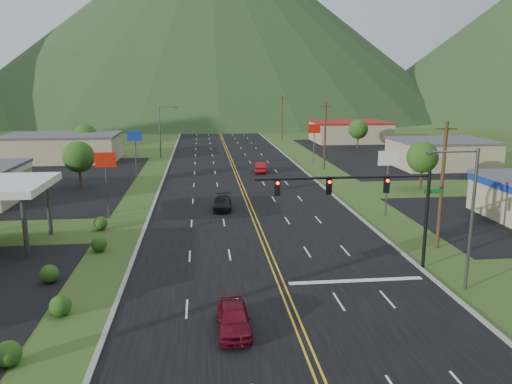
{
  "coord_description": "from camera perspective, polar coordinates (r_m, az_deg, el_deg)",
  "views": [
    {
      "loc": [
        -4.96,
        -17.94,
        12.78
      ],
      "look_at": [
        -0.79,
        19.68,
        4.5
      ],
      "focal_mm": 35.0,
      "sensor_mm": 36.0,
      "label": 1
    }
  ],
  "objects": [
    {
      "name": "car_red_far",
      "position": [
        72.87,
        0.57,
        2.83
      ],
      "size": [
        2.11,
        4.69,
        1.49
      ],
      "primitive_type": "imported",
      "rotation": [
        0.0,
        0.0,
        3.02
      ],
      "color": "maroon",
      "rests_on": "ground"
    },
    {
      "name": "utility_pole_d",
      "position": [
        154.24,
        0.57,
        9.49
      ],
      "size": [
        1.6,
        0.28,
        10.0
      ],
      "color": "#382314",
      "rests_on": "ground"
    },
    {
      "name": "tree_east_a",
      "position": [
        64.52,
        18.49,
        3.78
      ],
      "size": [
        3.84,
        3.84,
        5.82
      ],
      "color": "#382314",
      "rests_on": "ground"
    },
    {
      "name": "tree_west_b",
      "position": [
        92.57,
        -18.9,
        6.17
      ],
      "size": [
        3.84,
        3.84,
        5.82
      ],
      "color": "#382314",
      "rests_on": "ground"
    },
    {
      "name": "utility_pole_c",
      "position": [
        114.69,
        2.99,
        8.5
      ],
      "size": [
        1.6,
        0.28,
        10.0
      ],
      "color": "#382314",
      "rests_on": "ground"
    },
    {
      "name": "tree_east_b",
      "position": [
        101.2,
        11.61,
        7.05
      ],
      "size": [
        3.84,
        3.84,
        5.82
      ],
      "color": "#382314",
      "rests_on": "ground"
    },
    {
      "name": "streetlight_east",
      "position": [
        33.15,
        23.03,
        -1.92
      ],
      "size": [
        3.28,
        0.25,
        9.0
      ],
      "color": "#59595E",
      "rests_on": "ground"
    },
    {
      "name": "car_dark_mid",
      "position": [
        51.53,
        -3.83,
        -1.3
      ],
      "size": [
        2.15,
        4.62,
        1.31
      ],
      "primitive_type": "imported",
      "rotation": [
        0.0,
        0.0,
        -0.07
      ],
      "color": "black",
      "rests_on": "ground"
    },
    {
      "name": "streetlight_west",
      "position": [
        88.52,
        -10.74,
        7.2
      ],
      "size": [
        3.28,
        0.25,
        9.0
      ],
      "color": "#59595E",
      "rests_on": "ground"
    },
    {
      "name": "pole_sign_east_a",
      "position": [
        49.93,
        14.87,
        3.02
      ],
      "size": [
        2.0,
        0.18,
        6.4
      ],
      "color": "#59595E",
      "rests_on": "ground"
    },
    {
      "name": "pole_sign_east_b",
      "position": [
        80.35,
        6.67,
        6.74
      ],
      "size": [
        2.0,
        0.18,
        6.4
      ],
      "color": "#59595E",
      "rests_on": "ground"
    },
    {
      "name": "traffic_signal",
      "position": [
        34.73,
        13.07,
        -0.37
      ],
      "size": [
        13.1,
        0.43,
        7.0
      ],
      "color": "black",
      "rests_on": "ground"
    },
    {
      "name": "pole_sign_west_a",
      "position": [
        49.39,
        -16.81,
        2.81
      ],
      "size": [
        2.0,
        0.18,
        6.4
      ],
      "color": "#59595E",
      "rests_on": "ground"
    },
    {
      "name": "building_west_far",
      "position": [
        89.6,
        -21.25,
        4.76
      ],
      "size": [
        18.4,
        11.4,
        4.5
      ],
      "color": "tan",
      "rests_on": "ground"
    },
    {
      "name": "building_east_far",
      "position": [
        113.35,
        10.69,
        6.8
      ],
      "size": [
        16.4,
        12.4,
        4.5
      ],
      "color": "tan",
      "rests_on": "ground"
    },
    {
      "name": "pole_sign_west_b",
      "position": [
        70.95,
        -13.67,
        5.74
      ],
      "size": [
        2.0,
        0.18,
        6.4
      ],
      "color": "#59595E",
      "rests_on": "ground"
    },
    {
      "name": "tree_west_a",
      "position": [
        65.32,
        -19.61,
        3.8
      ],
      "size": [
        3.84,
        3.84,
        5.82
      ],
      "color": "#382314",
      "rests_on": "ground"
    },
    {
      "name": "utility_pole_b",
      "position": [
        75.63,
        7.89,
        6.41
      ],
      "size": [
        1.6,
        0.28,
        10.0
      ],
      "color": "#382314",
      "rests_on": "ground"
    },
    {
      "name": "car_red_near",
      "position": [
        26.9,
        -2.57,
        -14.29
      ],
      "size": [
        1.74,
        4.28,
        1.45
      ],
      "primitive_type": "imported",
      "rotation": [
        0.0,
        0.0,
        0.01
      ],
      "color": "maroon",
      "rests_on": "ground"
    },
    {
      "name": "mountain_n",
      "position": [
        239.84,
        -5.39,
        19.41
      ],
      "size": [
        220.0,
        220.0,
        85.0
      ],
      "primitive_type": "cone",
      "color": "#223E1C",
      "rests_on": "ground"
    },
    {
      "name": "utility_pole_a",
      "position": [
        41.12,
        20.48,
        0.82
      ],
      "size": [
        1.6,
        0.28,
        10.0
      ],
      "color": "#382314",
      "rests_on": "ground"
    },
    {
      "name": "building_east_mid",
      "position": [
        82.46,
        20.43,
        4.16
      ],
      "size": [
        14.4,
        11.4,
        4.3
      ],
      "color": "tan",
      "rests_on": "ground"
    }
  ]
}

